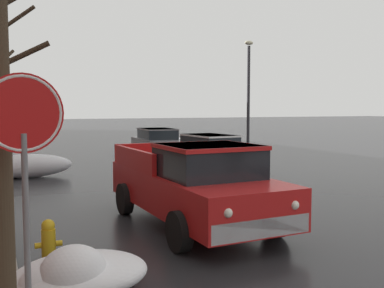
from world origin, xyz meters
The scene contains 11 objects.
snow_bank_near_corner_left centered at (-4.81, 15.17, 0.35)m, with size 1.61×1.31×0.73m.
snow_bank_mid_block_left centered at (-4.56, 3.60, 0.28)m, with size 1.81×1.38×0.73m.
snow_bank_along_right_kerb centered at (-4.41, 14.49, 0.40)m, with size 3.12×1.00×0.84m.
snow_bank_far_right_pile centered at (5.12, 26.49, 0.27)m, with size 3.14×1.00×0.56m.
bare_tree_at_the_corner centered at (-5.41, 2.77, 3.07)m, with size 2.52×2.70×6.23m.
pickup_truck_red_approaching_near_lane centered at (-1.68, 6.13, 0.88)m, with size 2.35×5.24×1.76m.
sedan_white_parked_kerbside_close centered at (2.31, 13.32, 0.75)m, with size 2.18×4.49×1.42m.
sedan_grey_parked_kerbside_mid centered at (2.20, 19.14, 0.75)m, with size 2.12×4.44×1.42m.
fire_hydrant centered at (-4.75, 5.03, 0.36)m, with size 0.42×0.22×0.71m.
stop_sign_at_corner centered at (-5.24, 2.24, 2.17)m, with size 0.76×0.11×2.80m.
street_lamp_post centered at (5.63, 16.07, 3.16)m, with size 0.44×0.24×5.61m.
Camera 1 is at (-5.51, -2.26, 2.47)m, focal length 41.90 mm.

